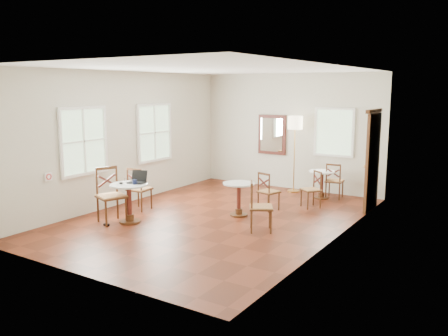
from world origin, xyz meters
name	(u,v)px	position (x,y,z in m)	size (l,w,h in m)	color
ground	(216,218)	(0.00, 0.00, 0.00)	(7.00, 7.00, 0.00)	#5A200F
room_shell	(221,125)	(-0.06, 0.27, 1.89)	(5.02, 7.02, 3.01)	beige
cafe_table_near	(129,199)	(-1.27, -1.18, 0.48)	(0.74, 0.74, 0.78)	#4A2812
cafe_table_mid	(239,195)	(0.28, 0.42, 0.43)	(0.66, 0.66, 0.70)	#4A2812
cafe_table_back	(322,181)	(1.17, 2.84, 0.41)	(0.63, 0.63, 0.67)	#4A2812
chair_near_a	(139,189)	(-1.79, -0.34, 0.47)	(0.47, 0.47, 0.94)	#4A2812
chair_near_b	(111,195)	(-1.58, -1.36, 0.55)	(0.65, 0.65, 1.10)	#4A2812
chair_mid_a	(268,191)	(0.60, 1.13, 0.42)	(0.48, 0.48, 0.85)	#4A2812
chair_mid_b	(260,207)	(1.15, -0.28, 0.47)	(0.59, 0.59, 0.93)	#4A2812
chair_back_a	(334,181)	(1.42, 3.01, 0.43)	(0.44, 0.44, 0.86)	#4A2812
chair_back_b	(312,189)	(1.30, 1.90, 0.41)	(0.53, 0.53, 0.82)	#4A2812
floor_lamp	(295,128)	(0.30, 3.15, 1.64)	(0.38, 0.38, 1.94)	#BF8C3F
laptop	(138,180)	(-1.22, -0.96, 0.84)	(0.39, 0.35, 0.23)	black
mouse	(121,183)	(-1.40, -1.26, 0.80)	(0.10, 0.06, 0.04)	black
navy_mug	(135,182)	(-1.15, -1.13, 0.83)	(0.12, 0.08, 0.09)	black
water_glass	(126,180)	(-1.41, -1.12, 0.83)	(0.06, 0.06, 0.10)	white
power_adapter	(106,225)	(-1.50, -1.58, 0.02)	(0.11, 0.06, 0.04)	black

